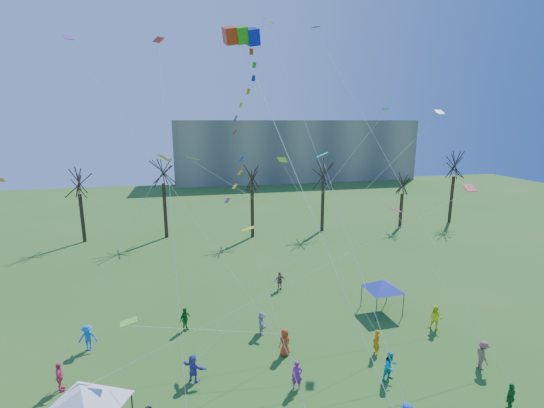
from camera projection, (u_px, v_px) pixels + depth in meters
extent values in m
cube|color=gray|center=(295.00, 150.00, 96.82)|extent=(60.00, 14.00, 15.00)
cylinder|color=black|center=(82.00, 218.00, 46.93)|extent=(0.44, 0.44, 6.09)
cylinder|color=black|center=(165.00, 211.00, 48.63)|extent=(0.44, 0.44, 7.12)
cylinder|color=black|center=(252.00, 213.00, 48.89)|extent=(0.44, 0.44, 6.32)
cylinder|color=black|center=(323.00, 208.00, 51.74)|extent=(0.44, 0.44, 6.27)
cylinder|color=black|center=(401.00, 210.00, 53.66)|extent=(0.44, 0.44, 4.83)
cylinder|color=black|center=(451.00, 199.00, 56.18)|extent=(0.44, 0.44, 6.91)
cube|color=red|center=(230.00, 36.00, 20.36)|extent=(0.84, 1.25, 1.19)
cube|color=#2AA015|center=(241.00, 36.00, 20.48)|extent=(0.84, 1.25, 1.19)
cube|color=#0E1AB4|center=(252.00, 37.00, 20.61)|extent=(0.84, 1.25, 1.19)
cylinder|color=white|center=(316.00, 222.00, 17.09)|extent=(0.02, 0.02, 20.86)
cylinder|color=#3F3F44|center=(81.00, 404.00, 18.70)|extent=(0.10, 0.10, 2.33)
pyramid|color=white|center=(82.00, 400.00, 16.67)|extent=(4.03, 4.03, 1.00)
cylinder|color=#3F3F44|center=(376.00, 309.00, 28.57)|extent=(0.07, 0.07, 1.88)
cylinder|color=#3F3F44|center=(403.00, 305.00, 29.16)|extent=(0.07, 0.07, 1.88)
cylinder|color=#3F3F44|center=(361.00, 296.00, 30.76)|extent=(0.07, 0.07, 1.88)
cylinder|color=#3F3F44|center=(387.00, 292.00, 31.35)|extent=(0.07, 0.07, 1.88)
pyramid|color=#2536BA|center=(383.00, 285.00, 29.67)|extent=(3.57, 3.57, 0.80)
imported|color=#1A7726|center=(510.00, 398.00, 19.60)|extent=(1.03, 0.77, 1.63)
imported|color=#932493|center=(297.00, 375.00, 21.26)|extent=(0.67, 0.49, 1.71)
imported|color=#0DABC1|center=(390.00, 366.00, 22.00)|extent=(0.99, 0.85, 1.78)
imported|color=#8D5F4D|center=(483.00, 355.00, 23.01)|extent=(0.97, 1.32, 1.83)
imported|color=#FF5487|center=(60.00, 377.00, 21.11)|extent=(0.60, 1.07, 1.72)
imported|color=#5752B2|center=(193.00, 368.00, 21.88)|extent=(1.57, 1.36, 1.71)
imported|color=#BF3F17|center=(285.00, 342.00, 24.35)|extent=(1.05, 0.91, 1.82)
imported|color=orange|center=(376.00, 342.00, 24.42)|extent=(0.43, 0.63, 1.70)
imported|color=#EEFF1A|center=(436.00, 318.00, 27.31)|extent=(1.12, 1.13, 1.85)
imported|color=blue|center=(88.00, 338.00, 24.87)|extent=(1.18, 0.70, 1.80)
imported|color=#1A7822|center=(185.00, 319.00, 27.27)|extent=(0.98, 1.05, 1.73)
imported|color=silver|center=(262.00, 323.00, 26.81)|extent=(0.66, 1.61, 1.70)
imported|color=#866049|center=(280.00, 281.00, 33.84)|extent=(1.03, 0.55, 1.68)
cube|color=#E92653|center=(158.00, 40.00, 21.84)|extent=(0.72, 0.76, 0.23)
cylinder|color=white|center=(172.00, 215.00, 18.40)|extent=(0.01, 0.01, 21.13)
cube|color=yellow|center=(248.00, 229.00, 18.57)|extent=(0.66, 0.56, 0.21)
cylinder|color=white|center=(281.00, 333.00, 17.06)|extent=(0.01, 0.01, 9.86)
cube|color=#1ABDCA|center=(322.00, 155.00, 24.59)|extent=(0.83, 0.74, 0.34)
cylinder|color=white|center=(358.00, 264.00, 21.22)|extent=(0.01, 0.01, 14.79)
cube|color=blue|center=(316.00, 27.00, 29.58)|extent=(0.69, 0.59, 0.13)
cylinder|color=white|center=(394.00, 171.00, 24.54)|extent=(0.01, 0.01, 26.72)
cube|color=red|center=(470.00, 188.00, 20.40)|extent=(0.62, 0.72, 0.31)
cylinder|color=white|center=(260.00, 298.00, 18.68)|extent=(0.01, 0.01, 25.14)
cube|color=#A5C22D|center=(440.00, 112.00, 26.06)|extent=(0.54, 0.65, 0.31)
cylinder|color=white|center=(321.00, 234.00, 22.03)|extent=(0.01, 0.01, 24.96)
cube|color=purple|center=(68.00, 37.00, 26.32)|extent=(0.87, 0.92, 0.39)
cylinder|color=white|center=(170.00, 185.00, 23.74)|extent=(0.01, 0.01, 26.23)
cube|color=#FF5C0D|center=(269.00, 21.00, 28.77)|extent=(0.83, 0.81, 0.39)
cylinder|color=white|center=(321.00, 167.00, 25.34)|extent=(0.01, 0.01, 24.72)
cube|color=#FE2A7D|center=(396.00, 210.00, 24.20)|extent=(0.82, 0.71, 0.30)
cylinder|color=white|center=(438.00, 278.00, 23.56)|extent=(0.01, 0.01, 9.53)
cube|color=gold|center=(164.00, 158.00, 19.21)|extent=(0.73, 0.71, 0.37)
cylinder|color=white|center=(109.00, 269.00, 20.11)|extent=(0.01, 0.01, 13.00)
cube|color=#1CD2B3|center=(386.00, 109.00, 30.47)|extent=(0.68, 0.78, 0.17)
cylinder|color=white|center=(305.00, 214.00, 26.13)|extent=(0.01, 0.01, 23.08)
cube|color=#61D331|center=(129.00, 322.00, 18.33)|extent=(0.86, 0.69, 0.20)
cylinder|color=white|center=(218.00, 330.00, 21.30)|extent=(0.01, 0.01, 10.03)
cube|color=#9EEB37|center=(282.00, 160.00, 23.05)|extent=(0.73, 0.77, 0.36)
cylinder|color=white|center=(331.00, 250.00, 23.69)|extent=(0.01, 0.01, 12.48)
cube|color=#CEF519|center=(193.00, 158.00, 27.20)|extent=(0.93, 0.82, 0.26)
cylinder|color=white|center=(314.00, 236.00, 27.21)|extent=(0.01, 0.01, 20.58)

